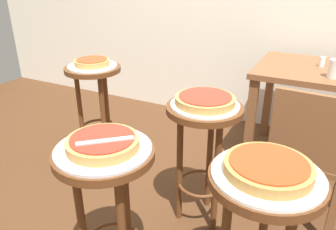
% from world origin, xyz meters
% --- Properties ---
extents(ground_plane, '(6.00, 6.00, 0.00)m').
position_xyz_m(ground_plane, '(0.00, 0.00, 0.00)').
color(ground_plane, '#4C2D19').
extents(stool_foreground, '(0.41, 0.41, 0.74)m').
position_xyz_m(stool_foreground, '(0.11, -0.50, 0.55)').
color(stool_foreground, '#5B3319').
rests_on(stool_foreground, ground_plane).
extents(serving_plate_foreground, '(0.39, 0.39, 0.01)m').
position_xyz_m(serving_plate_foreground, '(0.11, -0.50, 0.74)').
color(serving_plate_foreground, silver).
rests_on(serving_plate_foreground, stool_foreground).
extents(pizza_foreground, '(0.29, 0.29, 0.05)m').
position_xyz_m(pizza_foreground, '(0.11, -0.50, 0.77)').
color(pizza_foreground, tan).
rests_on(pizza_foreground, serving_plate_foreground).
extents(stool_middle, '(0.41, 0.41, 0.74)m').
position_xyz_m(stool_middle, '(0.72, -0.38, 0.55)').
color(stool_middle, '#5B3319').
rests_on(stool_middle, ground_plane).
extents(serving_plate_middle, '(0.39, 0.39, 0.01)m').
position_xyz_m(serving_plate_middle, '(0.72, -0.38, 0.74)').
color(serving_plate_middle, white).
rests_on(serving_plate_middle, stool_middle).
extents(pizza_middle, '(0.31, 0.31, 0.05)m').
position_xyz_m(pizza_middle, '(0.72, -0.38, 0.77)').
color(pizza_middle, '#B78442').
rests_on(pizza_middle, serving_plate_middle).
extents(stool_leftside, '(0.41, 0.41, 0.74)m').
position_xyz_m(stool_leftside, '(0.30, 0.12, 0.55)').
color(stool_leftside, '#5B3319').
rests_on(stool_leftside, ground_plane).
extents(serving_plate_leftside, '(0.36, 0.36, 0.01)m').
position_xyz_m(serving_plate_leftside, '(0.30, 0.12, 0.74)').
color(serving_plate_leftside, white).
rests_on(serving_plate_leftside, stool_leftside).
extents(pizza_leftside, '(0.31, 0.31, 0.05)m').
position_xyz_m(pizza_leftside, '(0.30, 0.12, 0.77)').
color(pizza_leftside, tan).
rests_on(pizza_leftside, serving_plate_leftside).
extents(stool_rear, '(0.41, 0.41, 0.74)m').
position_xyz_m(stool_rear, '(-0.71, 0.44, 0.55)').
color(stool_rear, '#5B3319').
rests_on(stool_rear, ground_plane).
extents(serving_plate_rear, '(0.36, 0.36, 0.01)m').
position_xyz_m(serving_plate_rear, '(-0.71, 0.44, 0.74)').
color(serving_plate_rear, silver).
rests_on(serving_plate_rear, stool_rear).
extents(pizza_rear, '(0.25, 0.25, 0.05)m').
position_xyz_m(pizza_rear, '(-0.71, 0.44, 0.77)').
color(pizza_rear, tan).
rests_on(pizza_rear, serving_plate_rear).
extents(dining_table, '(0.93, 0.74, 0.76)m').
position_xyz_m(dining_table, '(0.83, 1.09, 0.63)').
color(dining_table, brown).
rests_on(dining_table, ground_plane).
extents(cup_near_edge, '(0.08, 0.08, 0.12)m').
position_xyz_m(cup_near_edge, '(0.87, 0.89, 0.82)').
color(cup_near_edge, silver).
rests_on(cup_near_edge, dining_table).
extents(condiment_shaker, '(0.04, 0.04, 0.07)m').
position_xyz_m(condiment_shaker, '(0.79, 1.14, 0.79)').
color(condiment_shaker, white).
rests_on(condiment_shaker, dining_table).
extents(wooden_chair, '(0.43, 0.43, 0.85)m').
position_xyz_m(wooden_chair, '(0.83, 0.36, 0.47)').
color(wooden_chair, brown).
rests_on(wooden_chair, ground_plane).
extents(pizza_server_knife, '(0.18, 0.16, 0.01)m').
position_xyz_m(pizza_server_knife, '(0.14, -0.52, 0.80)').
color(pizza_server_knife, silver).
rests_on(pizza_server_knife, pizza_foreground).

